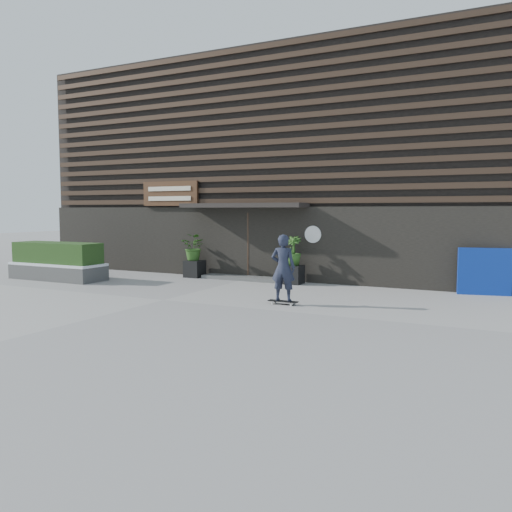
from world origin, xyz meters
The scene contains 12 objects.
ground centered at (0.00, 0.00, 0.00)m, with size 80.00×80.00×0.00m, color #9D9A95.
entrance_step centered at (0.00, 4.60, 0.06)m, with size 3.00×0.80×0.12m, color #4C4D4A.
planter_pot_left centered at (-1.90, 4.40, 0.30)m, with size 0.60×0.60×0.60m, color black.
bamboo_left centered at (-1.90, 4.40, 1.08)m, with size 0.86×0.75×0.96m, color #2D591E.
planter_pot_right centered at (1.90, 4.40, 0.30)m, with size 0.60×0.60×0.60m, color black.
bamboo_right centered at (1.90, 4.40, 1.08)m, with size 0.54×0.54×0.96m, color #2D591E.
raised_bed centered at (-5.79, 1.77, 0.25)m, with size 3.50×1.20×0.50m, color #454543.
snow_layer centered at (-5.79, 1.77, 0.54)m, with size 3.50×1.20×0.08m, color white.
hedge centered at (-5.79, 1.77, 0.93)m, with size 3.30×1.00×0.70m, color #1F3D16.
blue_tarp centered at (7.58, 4.70, 0.66)m, with size 1.42×0.12×1.33m, color #0B2998.
building centered at (0.00, 9.96, 3.99)m, with size 18.00×11.00×8.00m.
skateboarder centered at (3.11, 0.81, 0.93)m, with size 0.78×0.49×1.78m.
Camera 1 is at (8.32, -11.16, 2.38)m, focal length 36.56 mm.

